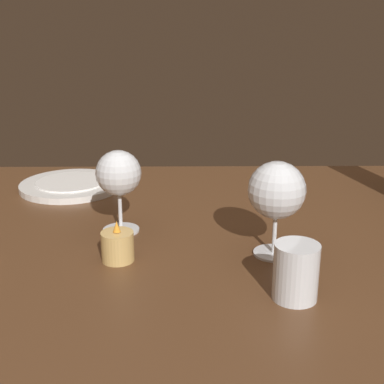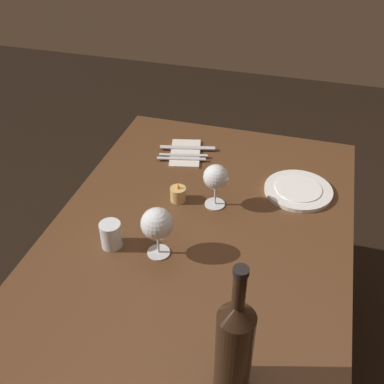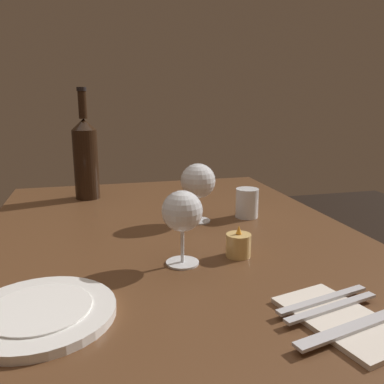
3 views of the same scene
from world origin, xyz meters
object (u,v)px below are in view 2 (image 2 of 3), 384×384
fork_outer (181,159)px  table_knife (188,148)px  dinner_plate (298,190)px  wine_bottle (234,344)px  folded_napkin (185,153)px  votive_candle (178,194)px  water_tumbler (111,236)px  fork_inner (183,155)px  wine_glass_left (216,178)px  wine_glass_right (157,224)px

fork_outer → table_knife: bearing=0.0°
dinner_plate → wine_bottle: bearing=174.4°
dinner_plate → folded_napkin: size_ratio=1.08×
votive_candle → dinner_plate: size_ratio=0.29×
wine_bottle → water_tumbler: size_ratio=4.41×
wine_bottle → water_tumbler: bearing=52.3°
fork_inner → dinner_plate: bearing=-102.8°
wine_glass_left → dinner_plate: 0.31m
wine_glass_right → fork_outer: size_ratio=0.88×
water_tumbler → dinner_plate: water_tumbler is taller
wine_glass_left → wine_bottle: (-0.59, -0.18, 0.03)m
votive_candle → dinner_plate: bearing=-67.9°
wine_glass_right → fork_inner: wine_glass_right is taller
fork_inner → wine_glass_right: bearing=-171.2°
dinner_plate → wine_glass_right: bearing=138.6°
table_knife → fork_outer: bearing=180.0°
wine_glass_left → folded_napkin: size_ratio=0.71×
fork_outer → table_knife: (0.08, 0.00, 0.00)m
water_tumbler → folded_napkin: water_tumbler is taller
folded_napkin → fork_outer: (-0.05, 0.00, 0.01)m
fork_inner → fork_outer: 0.02m
dinner_plate → fork_inner: 0.44m
wine_glass_right → fork_inner: (0.50, 0.08, -0.10)m
wine_bottle → table_knife: wine_bottle is taller
water_tumbler → votive_candle: water_tumbler is taller
wine_glass_right → table_knife: size_ratio=0.75×
wine_glass_left → wine_bottle: 0.62m
votive_candle → table_knife: size_ratio=0.32×
fork_outer → wine_glass_right: bearing=-170.7°
water_tumbler → table_knife: 0.57m
wine_glass_right → folded_napkin: wine_glass_right is taller
wine_glass_left → wine_glass_right: bearing=158.6°
wine_glass_right → dinner_plate: wine_glass_right is taller
water_tumbler → dinner_plate: bearing=-50.5°
wine_glass_right → votive_candle: wine_glass_right is taller
wine_glass_left → fork_outer: wine_glass_left is taller
folded_napkin → fork_outer: 0.05m
fork_inner → table_knife: (0.05, 0.00, 0.00)m
wine_glass_left → fork_inner: bearing=36.7°
fork_inner → votive_candle: bearing=-167.0°
wine_glass_left → table_knife: (0.30, 0.18, -0.09)m
votive_candle → wine_bottle: bearing=-152.6°
water_tumbler → dinner_plate: (0.41, -0.50, -0.03)m
wine_glass_right → fork_outer: bearing=9.3°
dinner_plate → fork_outer: (0.07, 0.43, 0.00)m
water_tumbler → fork_inner: (0.51, -0.06, -0.02)m
folded_napkin → fork_outer: size_ratio=1.18×
water_tumbler → fork_inner: 0.51m
table_knife → fork_inner: bearing=180.0°
wine_bottle → dinner_plate: size_ratio=1.55×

